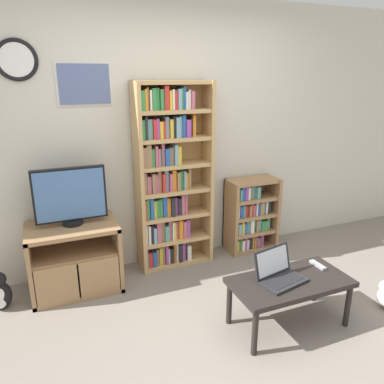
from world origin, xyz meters
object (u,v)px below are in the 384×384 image
(tv_stand, at_px, (75,258))
(laptop, at_px, (278,273))
(remote_near_laptop, at_px, (318,265))
(television, at_px, (70,197))
(coffee_table, at_px, (290,285))
(bookshelf_tall, at_px, (169,178))
(bookshelf_short, at_px, (249,215))
(penguin_figurine, at_px, (0,293))

(tv_stand, xyz_separation_m, laptop, (1.39, -1.12, 0.14))
(laptop, relative_size, remote_near_laptop, 2.49)
(television, distance_m, coffee_table, 1.97)
(television, height_order, remote_near_laptop, television)
(bookshelf_tall, relative_size, bookshelf_short, 2.27)
(television, xyz_separation_m, remote_near_laptop, (1.80, -1.12, -0.47))
(bookshelf_short, relative_size, coffee_table, 0.88)
(laptop, distance_m, penguin_figurine, 2.29)
(laptop, bearing_deg, tv_stand, 128.76)
(bookshelf_short, relative_size, penguin_figurine, 2.42)
(bookshelf_short, height_order, penguin_figurine, bookshelf_short)
(tv_stand, bearing_deg, coffee_table, -38.28)
(television, distance_m, penguin_figurine, 0.98)
(tv_stand, distance_m, bookshelf_short, 1.90)
(tv_stand, distance_m, penguin_figurine, 0.65)
(bookshelf_tall, xyz_separation_m, coffee_table, (0.51, -1.32, -0.57))
(coffee_table, height_order, penguin_figurine, coffee_table)
(tv_stand, height_order, television, television)
(television, relative_size, remote_near_laptop, 3.81)
(bookshelf_short, height_order, remote_near_laptop, bookshelf_short)
(tv_stand, bearing_deg, bookshelf_short, 4.37)
(tv_stand, height_order, coffee_table, tv_stand)
(bookshelf_tall, bearing_deg, remote_near_laptop, -55.24)
(remote_near_laptop, relative_size, penguin_figurine, 0.48)
(bookshelf_tall, height_order, bookshelf_short, bookshelf_tall)
(television, bearing_deg, coffee_table, -39.66)
(remote_near_laptop, bearing_deg, bookshelf_short, -95.05)
(coffee_table, bearing_deg, tv_stand, 141.72)
(tv_stand, distance_m, laptop, 1.79)
(television, xyz_separation_m, penguin_figurine, (-0.64, -0.12, -0.73))
(penguin_figurine, bearing_deg, tv_stand, 6.94)
(television, relative_size, coffee_table, 0.67)
(television, height_order, laptop, television)
(tv_stand, bearing_deg, television, 68.51)
(bookshelf_short, distance_m, remote_near_laptop, 1.22)
(bookshelf_short, relative_size, laptop, 2.03)
(laptop, relative_size, penguin_figurine, 1.20)
(bookshelf_tall, bearing_deg, coffee_table, -68.74)
(tv_stand, height_order, bookshelf_short, bookshelf_short)
(coffee_table, relative_size, laptop, 2.30)
(tv_stand, xyz_separation_m, coffee_table, (1.48, -1.16, 0.03))
(coffee_table, distance_m, penguin_figurine, 2.37)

